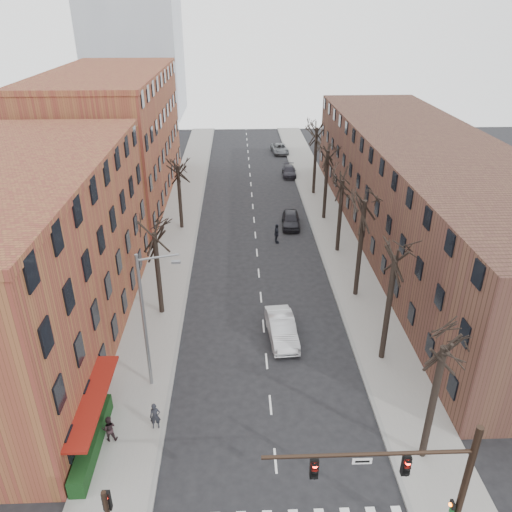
{
  "coord_description": "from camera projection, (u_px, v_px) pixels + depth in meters",
  "views": [
    {
      "loc": [
        -1.68,
        -14.03,
        20.97
      ],
      "look_at": [
        -0.41,
        19.42,
        4.0
      ],
      "focal_mm": 35.0,
      "sensor_mm": 36.0,
      "label": 1
    }
  ],
  "objects": [
    {
      "name": "pedestrian_crossing",
      "position": [
        277.0,
        234.0,
        48.49
      ],
      "size": [
        0.67,
        1.22,
        1.98
      ],
      "primitive_type": "imported",
      "rotation": [
        0.0,
        0.0,
        1.74
      ],
      "color": "black",
      "rests_on": "ground"
    },
    {
      "name": "building_left_near",
      "position": [
        18.0,
        263.0,
        32.16
      ],
      "size": [
        12.0,
        26.0,
        12.0
      ],
      "primitive_type": "cube",
      "color": "brown",
      "rests_on": "ground"
    },
    {
      "name": "silver_sedan",
      "position": [
        282.0,
        328.0,
        34.61
      ],
      "size": [
        2.17,
        5.15,
        1.66
      ],
      "primitive_type": "imported",
      "rotation": [
        0.0,
        0.0,
        0.09
      ],
      "color": "#B8BBC0",
      "rests_on": "ground"
    },
    {
      "name": "signal_mast_arm",
      "position": [
        427.0,
        482.0,
        19.35
      ],
      "size": [
        8.14,
        0.3,
        7.2
      ],
      "color": "black",
      "rests_on": "ground"
    },
    {
      "name": "tree_right_e",
      "position": [
        324.0,
        219.0,
        54.39
      ],
      "size": [
        5.2,
        5.2,
        10.8
      ],
      "primitive_type": null,
      "color": "black",
      "rests_on": "ground"
    },
    {
      "name": "sidewalk_right",
      "position": [
        329.0,
        222.0,
        53.47
      ],
      "size": [
        4.0,
        90.0,
        0.15
      ],
      "primitive_type": "cube",
      "color": "gray",
      "rests_on": "ground"
    },
    {
      "name": "tree_left_b",
      "position": [
        182.0,
        228.0,
        52.09
      ],
      "size": [
        5.2,
        5.2,
        9.5
      ],
      "primitive_type": null,
      "color": "black",
      "rests_on": "ground"
    },
    {
      "name": "pedestrian_b",
      "position": [
        109.0,
        428.0,
        26.34
      ],
      "size": [
        0.81,
        0.66,
        1.55
      ],
      "primitive_type": "imported",
      "rotation": [
        0.0,
        0.0,
        3.24
      ],
      "color": "black",
      "rests_on": "sidewalk_left"
    },
    {
      "name": "hedge",
      "position": [
        92.0,
        442.0,
        25.88
      ],
      "size": [
        0.8,
        6.0,
        1.0
      ],
      "primitive_type": "cube",
      "color": "#133614",
      "rests_on": "sidewalk_left"
    },
    {
      "name": "parked_car_near",
      "position": [
        291.0,
        219.0,
        52.24
      ],
      "size": [
        2.13,
        4.64,
        1.54
      ],
      "primitive_type": "imported",
      "rotation": [
        0.0,
        0.0,
        -0.07
      ],
      "color": "black",
      "rests_on": "ground"
    },
    {
      "name": "tree_right_d",
      "position": [
        337.0,
        251.0,
        47.26
      ],
      "size": [
        5.2,
        5.2,
        10.0
      ],
      "primitive_type": null,
      "color": "black",
      "rests_on": "ground"
    },
    {
      "name": "pedestrian_a",
      "position": [
        155.0,
        416.0,
        27.09
      ],
      "size": [
        0.63,
        0.45,
        1.6
      ],
      "primitive_type": "imported",
      "rotation": [
        0.0,
        0.0,
        0.13
      ],
      "color": "black",
      "rests_on": "sidewalk_left"
    },
    {
      "name": "tree_right_c",
      "position": [
        355.0,
        295.0,
        40.13
      ],
      "size": [
        5.2,
        5.2,
        11.6
      ],
      "primitive_type": null,
      "color": "black",
      "rests_on": "ground"
    },
    {
      "name": "tree_right_f",
      "position": [
        313.0,
        194.0,
        61.52
      ],
      "size": [
        5.2,
        5.2,
        11.6
      ],
      "primitive_type": null,
      "color": "black",
      "rests_on": "ground"
    },
    {
      "name": "streetlight",
      "position": [
        147.0,
        317.0,
        28.45
      ],
      "size": [
        2.45,
        0.22,
        9.03
      ],
      "color": "slate",
      "rests_on": "ground"
    },
    {
      "name": "building_left_far",
      "position": [
        113.0,
        139.0,
        57.55
      ],
      "size": [
        12.0,
        28.0,
        14.0
      ],
      "primitive_type": "cube",
      "color": "brown",
      "rests_on": "ground"
    },
    {
      "name": "sidewalk_left",
      "position": [
        179.0,
        224.0,
        52.93
      ],
      "size": [
        4.0,
        90.0,
        0.15
      ],
      "primitive_type": "cube",
      "color": "gray",
      "rests_on": "ground"
    },
    {
      "name": "parked_car_far",
      "position": [
        280.0,
        149.0,
        77.97
      ],
      "size": [
        2.77,
        5.23,
        1.4
      ],
      "primitive_type": "imported",
      "rotation": [
        0.0,
        0.0,
        0.09
      ],
      "color": "slate",
      "rests_on": "ground"
    },
    {
      "name": "tree_right_b",
      "position": [
        381.0,
        358.0,
        33.0
      ],
      "size": [
        5.2,
        5.2,
        10.8
      ],
      "primitive_type": null,
      "color": "black",
      "rests_on": "ground"
    },
    {
      "name": "building_right",
      "position": [
        425.0,
        193.0,
        47.06
      ],
      "size": [
        12.0,
        50.0,
        10.0
      ],
      "primitive_type": "cube",
      "color": "#4D3024",
      "rests_on": "ground"
    },
    {
      "name": "awning_left",
      "position": [
        100.0,
        436.0,
        27.07
      ],
      "size": [
        1.2,
        7.0,
        0.15
      ],
      "primitive_type": "cube",
      "color": "maroon",
      "rests_on": "ground"
    },
    {
      "name": "tree_left_a",
      "position": [
        162.0,
        313.0,
        37.83
      ],
      "size": [
        5.2,
        5.2,
        9.5
      ],
      "primitive_type": null,
      "color": "black",
      "rests_on": "ground"
    },
    {
      "name": "parked_car_mid",
      "position": [
        289.0,
        171.0,
        67.7
      ],
      "size": [
        1.99,
        4.52,
        1.29
      ],
      "primitive_type": "imported",
      "rotation": [
        0.0,
        0.0,
        -0.04
      ],
      "color": "#222029",
      "rests_on": "ground"
    },
    {
      "name": "tree_right_a",
      "position": [
        421.0,
        456.0,
        25.87
      ],
      "size": [
        5.2,
        5.2,
        10.0
      ],
      "primitive_type": null,
      "color": "black",
      "rests_on": "ground"
    }
  ]
}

